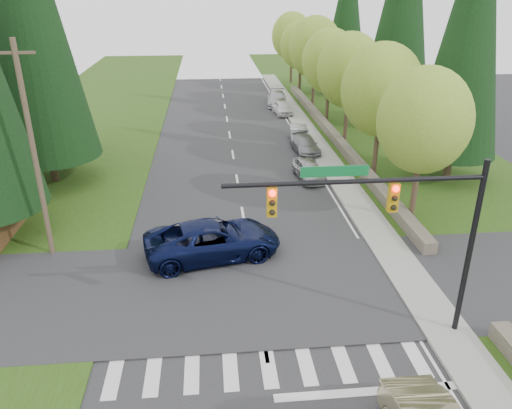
{
  "coord_description": "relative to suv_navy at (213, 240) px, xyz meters",
  "views": [
    {
      "loc": [
        -1.68,
        -9.98,
        11.98
      ],
      "look_at": [
        0.27,
        10.62,
        2.8
      ],
      "focal_mm": 35.0,
      "sensor_mm": 36.0,
      "label": 1
    }
  ],
  "objects": [
    {
      "name": "grass_east",
      "position": [
        14.74,
        9.0,
        -0.86
      ],
      "size": [
        14.0,
        110.0,
        0.06
      ],
      "primitive_type": "cube",
      "color": "#294111",
      "rests_on": "ground"
    },
    {
      "name": "grass_west",
      "position": [
        -11.26,
        9.0,
        -0.86
      ],
      "size": [
        14.0,
        110.0,
        0.06
      ],
      "primitive_type": "cube",
      "color": "#294111",
      "rests_on": "ground"
    },
    {
      "name": "cross_street",
      "position": [
        1.74,
        -3.0,
        -0.89
      ],
      "size": [
        120.0,
        8.0,
        0.1
      ],
      "primitive_type": "cube",
      "color": "#28282B",
      "rests_on": "ground"
    },
    {
      "name": "sidewalk_east",
      "position": [
        8.64,
        11.0,
        -0.83
      ],
      "size": [
        1.8,
        80.0,
        0.13
      ],
      "primitive_type": "cube",
      "color": "gray",
      "rests_on": "ground"
    },
    {
      "name": "curb_east",
      "position": [
        7.79,
        11.0,
        -0.83
      ],
      "size": [
        0.2,
        80.0,
        0.13
      ],
      "primitive_type": "cube",
      "color": "gray",
      "rests_on": "ground"
    },
    {
      "name": "stone_wall_north",
      "position": [
        10.34,
        19.0,
        -0.54
      ],
      "size": [
        0.7,
        40.0,
        0.7
      ],
      "primitive_type": "cube",
      "color": "#4C4438",
      "rests_on": "ground"
    },
    {
      "name": "traffic_signal",
      "position": [
        6.11,
        -6.5,
        4.09
      ],
      "size": [
        8.7,
        0.37,
        6.8
      ],
      "color": "black",
      "rests_on": "ground"
    },
    {
      "name": "utility_pole",
      "position": [
        -7.76,
        1.0,
        4.25
      ],
      "size": [
        1.6,
        0.24,
        10.0
      ],
      "color": "#473828",
      "rests_on": "ground"
    },
    {
      "name": "decid_tree_0",
      "position": [
        10.94,
        3.0,
        4.71
      ],
      "size": [
        4.8,
        4.8,
        8.37
      ],
      "color": "#38281C",
      "rests_on": "ground"
    },
    {
      "name": "decid_tree_1",
      "position": [
        11.04,
        10.0,
        4.91
      ],
      "size": [
        5.2,
        5.2,
        8.8
      ],
      "color": "#38281C",
      "rests_on": "ground"
    },
    {
      "name": "decid_tree_2",
      "position": [
        10.84,
        17.0,
        5.04
      ],
      "size": [
        5.0,
        5.0,
        8.82
      ],
      "color": "#38281C",
      "rests_on": "ground"
    },
    {
      "name": "decid_tree_3",
      "position": [
        10.94,
        24.0,
        4.77
      ],
      "size": [
        5.0,
        5.0,
        8.55
      ],
      "color": "#38281C",
      "rests_on": "ground"
    },
    {
      "name": "decid_tree_4",
      "position": [
        11.04,
        31.0,
        5.17
      ],
      "size": [
        5.4,
        5.4,
        9.18
      ],
      "color": "#38281C",
      "rests_on": "ground"
    },
    {
      "name": "decid_tree_5",
      "position": [
        10.84,
        38.0,
        4.64
      ],
      "size": [
        4.8,
        4.8,
        8.3
      ],
      "color": "#38281C",
      "rests_on": "ground"
    },
    {
      "name": "decid_tree_6",
      "position": [
        10.94,
        45.0,
        4.97
      ],
      "size": [
        5.2,
        5.2,
        8.86
      ],
      "color": "#38281C",
      "rests_on": "ground"
    },
    {
      "name": "conifer_w_e",
      "position": [
        -12.26,
        17.0,
        9.4
      ],
      "size": [
        5.78,
        5.78,
        18.8
      ],
      "color": "#38281C",
      "rests_on": "ground"
    },
    {
      "name": "conifer_e_a",
      "position": [
        15.74,
        9.0,
        8.9
      ],
      "size": [
        5.44,
        5.44,
        17.8
      ],
      "color": "#38281C",
      "rests_on": "ground"
    },
    {
      "name": "conifer_e_c",
      "position": [
        15.74,
        37.0,
        8.4
      ],
      "size": [
        5.1,
        5.1,
        16.8
      ],
      "color": "#38281C",
      "rests_on": "ground"
    },
    {
      "name": "suv_navy",
      "position": [
        0.0,
        0.0,
        0.0
      ],
      "size": [
        6.89,
        4.23,
        1.78
      ],
      "primitive_type": "imported",
      "rotation": [
        0.0,
        0.0,
        1.78
      ],
      "color": "#0A1034",
      "rests_on": "ground"
    },
    {
      "name": "parked_car_a",
      "position": [
        6.48,
        9.81,
        -0.24
      ],
      "size": [
        1.86,
        3.92,
        1.3
      ],
      "primitive_type": "imported",
      "rotation": [
        0.0,
        0.0,
        0.09
      ],
      "color": "#A0A0A4",
      "rests_on": "ground"
    },
    {
      "name": "parked_car_b",
      "position": [
        7.34,
        15.51,
        -0.27
      ],
      "size": [
        1.95,
        4.36,
        1.24
      ],
      "primitive_type": "imported",
      "rotation": [
        0.0,
        0.0,
        0.05
      ],
      "color": "gray",
      "rests_on": "ground"
    },
    {
      "name": "parked_car_c",
      "position": [
        7.31,
        18.38,
        -0.23
      ],
      "size": [
        1.66,
        4.08,
        1.32
      ],
      "primitive_type": "imported",
      "rotation": [
        0.0,
        0.0,
        -0.07
      ],
      "color": "#A7A6AB",
      "rests_on": "ground"
    },
    {
      "name": "parked_car_d",
      "position": [
        7.34,
        27.92,
        -0.25
      ],
      "size": [
        1.89,
        3.9,
        1.28
      ],
      "primitive_type": "imported",
      "rotation": [
        0.0,
        0.0,
        0.1
      ],
      "color": "white",
      "rests_on": "ground"
    },
    {
      "name": "parked_car_e",
      "position": [
        7.34,
        32.0,
        -0.18
      ],
      "size": [
        2.58,
        5.1,
        1.42
      ],
      "primitive_type": "imported",
      "rotation": [
        0.0,
        0.0,
        -0.12
      ],
      "color": "#ABABB0",
      "rests_on": "ground"
    }
  ]
}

